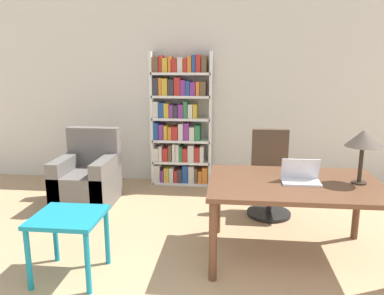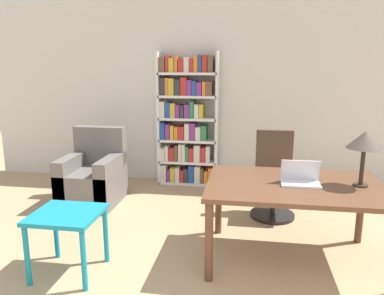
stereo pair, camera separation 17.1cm
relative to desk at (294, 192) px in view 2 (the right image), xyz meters
name	(u,v)px [view 2 (the right image)]	position (x,y,z in m)	size (l,w,h in m)	color
wall_back	(246,94)	(-0.48, 2.30, 0.70)	(8.00, 0.06, 2.70)	silver
desk	(294,192)	(0.00, 0.00, 0.00)	(1.54, 1.04, 0.73)	brown
laptop	(300,179)	(0.04, -0.01, 0.13)	(0.34, 0.21, 0.21)	silver
table_lamp	(365,141)	(0.55, 0.02, 0.48)	(0.30, 0.30, 0.48)	#2D2319
office_chair	(273,179)	(-0.11, 1.06, -0.21)	(0.52, 0.52, 1.01)	black
side_table_blue	(67,223)	(-1.91, -0.53, -0.19)	(0.55, 0.53, 0.55)	teal
armchair	(93,179)	(-2.40, 1.15, -0.34)	(0.69, 0.80, 0.95)	#66605B
bookshelf	(186,123)	(-1.34, 2.11, 0.28)	(0.89, 0.28, 1.94)	white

